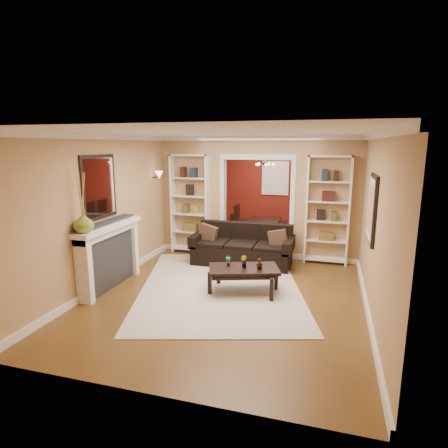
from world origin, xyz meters
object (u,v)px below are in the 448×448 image
(sofa, at_px, (242,245))
(fireplace, at_px, (111,256))
(bookshelf_left, at_px, (190,204))
(coffee_table, at_px, (244,280))
(bookshelf_right, at_px, (328,211))
(dining_table, at_px, (263,231))

(sofa, bearing_deg, fireplace, -134.74)
(bookshelf_left, bearing_deg, coffee_table, -49.80)
(bookshelf_left, relative_size, bookshelf_right, 1.00)
(sofa, xyz_separation_m, bookshelf_right, (1.71, 0.58, 0.73))
(bookshelf_left, height_order, bookshelf_right, same)
(bookshelf_left, height_order, dining_table, bookshelf_left)
(coffee_table, height_order, bookshelf_left, bookshelf_left)
(bookshelf_left, bearing_deg, sofa, -22.62)
(sofa, relative_size, fireplace, 1.27)
(coffee_table, xyz_separation_m, bookshelf_right, (1.32, 2.11, 0.93))
(coffee_table, distance_m, bookshelf_right, 2.65)
(bookshelf_left, relative_size, dining_table, 1.51)
(coffee_table, bearing_deg, bookshelf_left, 111.58)
(bookshelf_left, bearing_deg, dining_table, 45.13)
(sofa, distance_m, bookshelf_left, 1.68)
(coffee_table, relative_size, bookshelf_right, 0.51)
(bookshelf_left, xyz_separation_m, bookshelf_right, (3.10, 0.00, 0.00))
(coffee_table, bearing_deg, bookshelf_right, 39.43)
(sofa, height_order, bookshelf_left, bookshelf_left)
(coffee_table, xyz_separation_m, fireplace, (-2.32, -0.42, 0.36))
(fireplace, bearing_deg, dining_table, 63.29)
(bookshelf_right, bearing_deg, bookshelf_left, 180.00)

